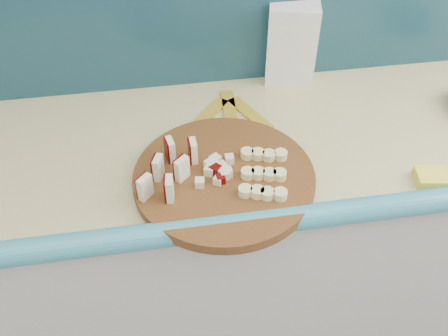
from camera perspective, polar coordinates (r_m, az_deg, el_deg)
kitchen_counter at (r=1.67m, az=0.10°, el=-8.66°), size 2.20×0.63×0.91m
backsplash at (r=1.45m, az=-1.79°, el=18.34°), size 2.20×0.02×0.50m
cutting_board at (r=1.21m, az=0.00°, el=-1.16°), size 0.53×0.53×0.03m
apple_wedges at (r=1.18m, az=-6.27°, el=-0.04°), size 0.15×0.17×0.06m
apple_chunks at (r=1.20m, az=-1.33°, el=-0.23°), size 0.07×0.07×0.02m
banana_slices at (r=1.19m, az=4.54°, el=-0.60°), size 0.14×0.18×0.02m
flour_bag at (r=1.52m, az=7.71°, el=13.94°), size 0.16×0.13×0.24m
sponge at (r=1.32m, az=22.93°, el=-1.05°), size 0.10×0.08×0.03m
banana_peel at (r=1.43m, az=0.58°, el=6.38°), size 0.24×0.20×0.01m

